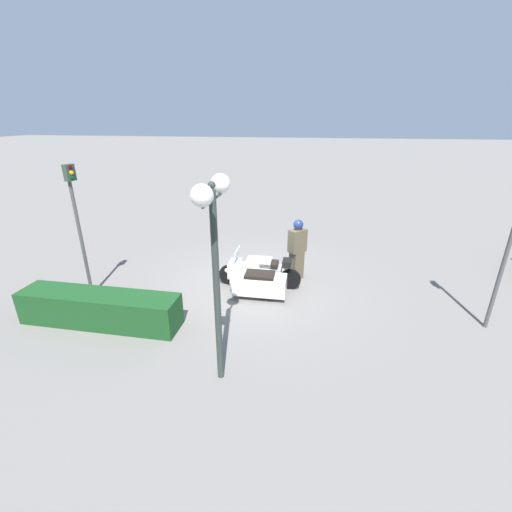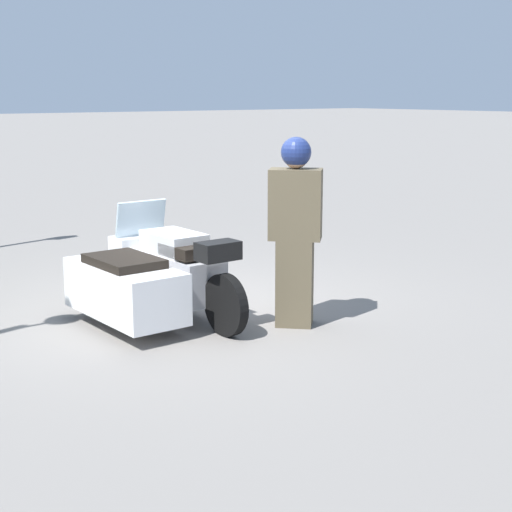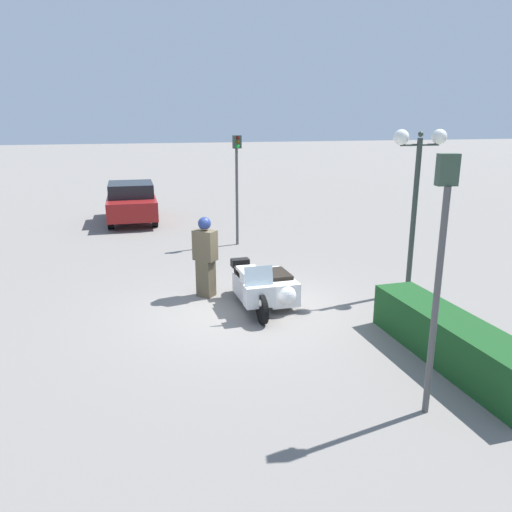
{
  "view_description": "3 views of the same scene",
  "coord_description": "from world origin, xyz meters",
  "px_view_note": "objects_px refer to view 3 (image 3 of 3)",
  "views": [
    {
      "loc": [
        -1.67,
        9.16,
        4.65
      ],
      "look_at": [
        0.04,
        -0.26,
        0.76
      ],
      "focal_mm": 24.0,
      "sensor_mm": 36.0,
      "label": 1
    },
    {
      "loc": [
        -7.0,
        4.35,
        2.29
      ],
      "look_at": [
        -0.87,
        -0.28,
        0.69
      ],
      "focal_mm": 55.0,
      "sensor_mm": 36.0,
      "label": 2
    },
    {
      "loc": [
        9.76,
        -2.45,
        4.0
      ],
      "look_at": [
        -0.33,
        0.43,
        1.12
      ],
      "focal_mm": 35.0,
      "sensor_mm": 36.0,
      "label": 3
    }
  ],
  "objects_px": {
    "police_motorcycle": "(265,287)",
    "traffic_light_near": "(440,251)",
    "hedge_bush_curbside": "(453,341)",
    "parked_car_background": "(132,201)",
    "twin_lamp_post": "(418,170)",
    "traffic_light_far": "(237,174)",
    "officer_rider": "(205,255)"
  },
  "relations": [
    {
      "from": "police_motorcycle",
      "to": "hedge_bush_curbside",
      "type": "relative_size",
      "value": 0.63
    },
    {
      "from": "hedge_bush_curbside",
      "to": "twin_lamp_post",
      "type": "relative_size",
      "value": 1.02
    },
    {
      "from": "traffic_light_near",
      "to": "parked_car_background",
      "type": "distance_m",
      "value": 15.54
    },
    {
      "from": "hedge_bush_curbside",
      "to": "traffic_light_far",
      "type": "relative_size",
      "value": 1.1
    },
    {
      "from": "twin_lamp_post",
      "to": "traffic_light_far",
      "type": "xyz_separation_m",
      "value": [
        -5.73,
        -2.75,
        -0.61
      ]
    },
    {
      "from": "hedge_bush_curbside",
      "to": "traffic_light_near",
      "type": "relative_size",
      "value": 1.08
    },
    {
      "from": "officer_rider",
      "to": "parked_car_background",
      "type": "bearing_deg",
      "value": -127.2
    },
    {
      "from": "twin_lamp_post",
      "to": "parked_car_background",
      "type": "relative_size",
      "value": 0.92
    },
    {
      "from": "twin_lamp_post",
      "to": "parked_car_background",
      "type": "bearing_deg",
      "value": -150.89
    },
    {
      "from": "police_motorcycle",
      "to": "hedge_bush_curbside",
      "type": "bearing_deg",
      "value": 33.02
    },
    {
      "from": "traffic_light_near",
      "to": "twin_lamp_post",
      "type": "bearing_deg",
      "value": -17.62
    },
    {
      "from": "police_motorcycle",
      "to": "traffic_light_near",
      "type": "distance_m",
      "value": 4.99
    },
    {
      "from": "officer_rider",
      "to": "parked_car_background",
      "type": "xyz_separation_m",
      "value": [
        -9.53,
        -1.27,
        -0.17
      ]
    },
    {
      "from": "traffic_light_far",
      "to": "parked_car_background",
      "type": "relative_size",
      "value": 0.85
    },
    {
      "from": "traffic_light_far",
      "to": "twin_lamp_post",
      "type": "bearing_deg",
      "value": 19.56
    },
    {
      "from": "hedge_bush_curbside",
      "to": "parked_car_background",
      "type": "relative_size",
      "value": 0.94
    },
    {
      "from": "police_motorcycle",
      "to": "hedge_bush_curbside",
      "type": "xyz_separation_m",
      "value": [
        3.39,
        2.27,
        -0.05
      ]
    },
    {
      "from": "parked_car_background",
      "to": "twin_lamp_post",
      "type": "bearing_deg",
      "value": -149.18
    },
    {
      "from": "police_motorcycle",
      "to": "traffic_light_near",
      "type": "relative_size",
      "value": 0.68
    },
    {
      "from": "officer_rider",
      "to": "parked_car_background",
      "type": "relative_size",
      "value": 0.45
    },
    {
      "from": "twin_lamp_post",
      "to": "traffic_light_near",
      "type": "bearing_deg",
      "value": -29.66
    },
    {
      "from": "police_motorcycle",
      "to": "hedge_bush_curbside",
      "type": "distance_m",
      "value": 4.08
    },
    {
      "from": "officer_rider",
      "to": "traffic_light_far",
      "type": "xyz_separation_m",
      "value": [
        -4.63,
        1.9,
        1.31
      ]
    },
    {
      "from": "hedge_bush_curbside",
      "to": "traffic_light_near",
      "type": "xyz_separation_m",
      "value": [
        1.12,
        -1.27,
        1.94
      ]
    },
    {
      "from": "officer_rider",
      "to": "traffic_light_near",
      "type": "height_order",
      "value": "traffic_light_near"
    },
    {
      "from": "traffic_light_near",
      "to": "parked_car_background",
      "type": "xyz_separation_m",
      "value": [
        -15.09,
        -3.38,
        -1.53
      ]
    },
    {
      "from": "police_motorcycle",
      "to": "twin_lamp_post",
      "type": "relative_size",
      "value": 0.64
    },
    {
      "from": "police_motorcycle",
      "to": "twin_lamp_post",
      "type": "xyz_separation_m",
      "value": [
        0.05,
        3.54,
        2.46
      ]
    },
    {
      "from": "hedge_bush_curbside",
      "to": "traffic_light_near",
      "type": "distance_m",
      "value": 2.58
    },
    {
      "from": "traffic_light_near",
      "to": "parked_car_background",
      "type": "relative_size",
      "value": 0.87
    },
    {
      "from": "police_motorcycle",
      "to": "hedge_bush_curbside",
      "type": "height_order",
      "value": "police_motorcycle"
    },
    {
      "from": "hedge_bush_curbside",
      "to": "traffic_light_far",
      "type": "bearing_deg",
      "value": -170.7
    }
  ]
}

